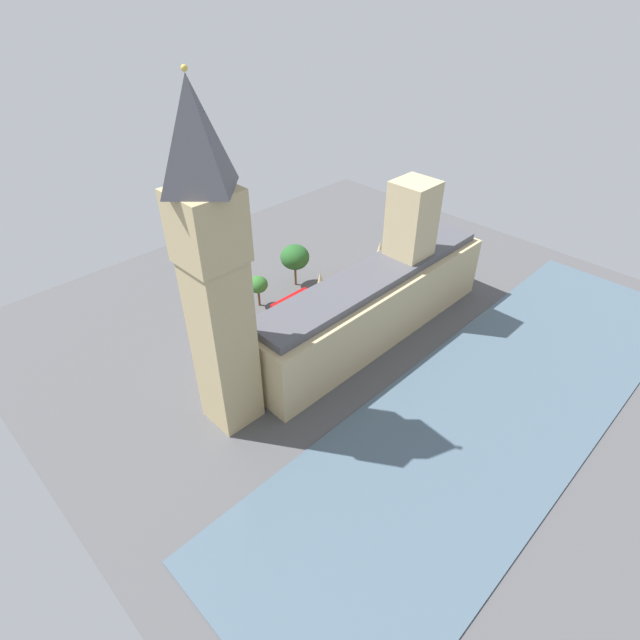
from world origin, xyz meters
The scene contains 14 objects.
ground_plane centered at (0.00, 0.00, 0.00)m, with size 131.42×131.42×0.00m, color #4C4C4F.
river_thames centered at (-32.35, 0.00, 0.12)m, with size 33.52×118.27×0.25m, color #475B6B.
parliament_building centered at (-1.99, -1.56, 8.61)m, with size 13.44×61.42×31.11m.
clock_tower centered at (-0.33, 35.64, 29.28)m, with size 8.90×8.90×56.57m.
car_black_near_tower centered at (14.80, -24.27, 0.89)m, with size 2.15×4.61×1.74m.
car_yellow_cab_by_river_gate centered at (14.33, -16.92, 0.89)m, with size 2.01×4.58×1.74m.
double_decker_bus_trailing centered at (13.92, -8.15, 2.63)m, with size 2.69×10.51×4.75m.
double_decker_bus_under_trees centered at (14.93, 7.62, 2.63)m, with size 2.70×10.51×4.75m.
car_white_midblock centered at (16.40, 21.33, 0.89)m, with size 1.99×4.77×1.74m.
pedestrian_kerbside centered at (7.13, -16.88, 0.77)m, with size 0.64×0.70×1.70m.
pedestrian_opposite_hall centered at (6.99, -2.11, 0.67)m, with size 0.56×0.63×1.49m.
plane_tree_leading centered at (23.41, 10.30, 5.65)m, with size 4.55×4.55×7.64m.
plane_tree_far_end centered at (24.20, -2.03, 7.74)m, with size 7.05×7.05×10.77m.
street_lamp_corner centered at (23.16, 19.11, 4.24)m, with size 0.56×0.56×6.03m.
Camera 1 is at (-55.75, 69.02, 66.16)m, focal length 28.03 mm.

